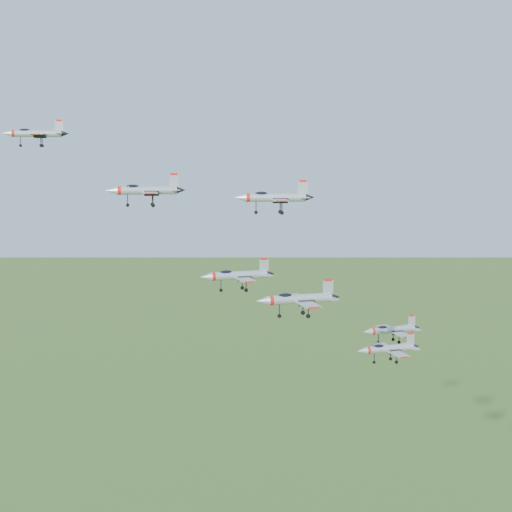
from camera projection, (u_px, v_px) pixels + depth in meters
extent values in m
cylinder|color=#A7ACB3|center=(37.00, 133.00, 119.35)|extent=(8.12, 1.70, 1.16)
cone|color=#A7ACB3|center=(7.00, 133.00, 118.49)|extent=(1.69, 1.27, 1.16)
cone|color=black|center=(65.00, 134.00, 120.17)|extent=(1.32, 1.07, 0.99)
ellipsoid|color=black|center=(24.00, 131.00, 118.94)|extent=(2.02, 0.97, 0.74)
cube|color=#A7ACB3|center=(36.00, 134.00, 116.96)|extent=(2.32, 4.07, 0.13)
cube|color=#A7ACB3|center=(40.00, 135.00, 121.85)|extent=(2.32, 4.07, 0.13)
cube|color=#A7ACB3|center=(59.00, 126.00, 119.84)|extent=(1.35, 0.20, 1.88)
cube|color=red|center=(59.00, 120.00, 119.71)|extent=(0.99, 0.19, 0.31)
cylinder|color=#A7ACB3|center=(147.00, 190.00, 109.63)|extent=(9.11, 1.82, 1.31)
cone|color=#A7ACB3|center=(111.00, 191.00, 108.62)|extent=(1.88, 1.41, 1.31)
cone|color=black|center=(181.00, 190.00, 110.61)|extent=(1.47, 1.19, 1.11)
ellipsoid|color=black|center=(133.00, 187.00, 109.15)|extent=(2.26, 1.06, 0.83)
cube|color=#A7ACB3|center=(149.00, 193.00, 106.96)|extent=(2.56, 4.55, 0.14)
cube|color=#A7ACB3|center=(148.00, 191.00, 112.45)|extent=(2.56, 4.55, 0.14)
cube|color=#A7ACB3|center=(174.00, 181.00, 110.23)|extent=(1.51, 0.21, 2.11)
cube|color=red|center=(174.00, 174.00, 110.08)|extent=(1.11, 0.20, 0.35)
cylinder|color=#A7ACB3|center=(276.00, 197.00, 91.45)|extent=(7.75, 2.33, 1.11)
cone|color=#A7ACB3|center=(240.00, 198.00, 91.06)|extent=(1.69, 1.34, 1.11)
cone|color=black|center=(310.00, 197.00, 91.82)|extent=(1.33, 1.12, 0.94)
ellipsoid|color=black|center=(261.00, 194.00, 91.23)|extent=(1.98, 1.09, 0.70)
cube|color=#A7ACB3|center=(279.00, 200.00, 89.13)|extent=(2.54, 4.02, 0.12)
cube|color=#A7ACB3|center=(275.00, 198.00, 93.85)|extent=(2.54, 4.02, 0.12)
cube|color=#A7ACB3|center=(303.00, 188.00, 91.59)|extent=(1.28, 0.31, 1.79)
cube|color=red|center=(303.00, 181.00, 91.46)|extent=(0.94, 0.27, 0.30)
cylinder|color=#A7ACB3|center=(239.00, 275.00, 117.03)|extent=(9.41, 1.80, 1.35)
cone|color=#A7ACB3|center=(206.00, 277.00, 115.41)|extent=(1.93, 1.44, 1.35)
cone|color=black|center=(271.00, 274.00, 118.58)|extent=(1.51, 1.22, 1.15)
ellipsoid|color=black|center=(226.00, 273.00, 116.30)|extent=(2.33, 1.08, 0.86)
cube|color=#A7ACB3|center=(245.00, 280.00, 114.36)|extent=(2.61, 4.69, 0.15)
cube|color=#A7ACB3|center=(236.00, 274.00, 119.88)|extent=(2.61, 4.69, 0.15)
cube|color=#A7ACB3|center=(264.00, 266.00, 118.07)|extent=(1.56, 0.20, 2.18)
cube|color=red|center=(264.00, 259.00, 117.91)|extent=(1.15, 0.20, 0.36)
cylinder|color=#A7ACB3|center=(300.00, 299.00, 100.44)|extent=(9.23, 1.55, 1.33)
cone|color=#A7ACB3|center=(263.00, 301.00, 98.98)|extent=(1.87, 1.37, 1.33)
cone|color=black|center=(335.00, 297.00, 101.85)|extent=(1.46, 1.16, 1.13)
ellipsoid|color=black|center=(285.00, 296.00, 99.78)|extent=(2.27, 1.01, 0.84)
cube|color=#A7ACB3|center=(308.00, 304.00, 97.80)|extent=(2.46, 4.55, 0.14)
cube|color=#A7ACB3|center=(295.00, 297.00, 103.26)|extent=(2.46, 4.55, 0.14)
cube|color=#A7ACB3|center=(328.00, 288.00, 101.37)|extent=(1.54, 0.16, 2.15)
cube|color=red|center=(328.00, 280.00, 101.22)|extent=(1.13, 0.17, 0.36)
cylinder|color=#A7ACB3|center=(390.00, 349.00, 118.34)|extent=(8.51, 1.65, 1.22)
cone|color=#A7ACB3|center=(362.00, 351.00, 116.86)|extent=(1.75, 1.31, 1.22)
cone|color=black|center=(416.00, 346.00, 119.76)|extent=(1.37, 1.10, 1.04)
ellipsoid|color=black|center=(379.00, 347.00, 117.67)|extent=(2.11, 0.98, 0.78)
cube|color=#A7ACB3|center=(398.00, 354.00, 115.93)|extent=(2.37, 4.24, 0.13)
cube|color=#A7ACB3|center=(383.00, 346.00, 120.92)|extent=(2.37, 4.24, 0.13)
cube|color=#A7ACB3|center=(411.00, 339.00, 119.29)|extent=(1.41, 0.18, 1.97)
cube|color=red|center=(411.00, 333.00, 119.15)|extent=(1.04, 0.18, 0.33)
cylinder|color=#A7ACB3|center=(393.00, 330.00, 131.53)|extent=(8.86, 1.99, 1.27)
cone|color=#A7ACB3|center=(367.00, 332.00, 129.84)|extent=(1.86, 1.41, 1.27)
cone|color=black|center=(417.00, 328.00, 133.16)|extent=(1.45, 1.19, 1.08)
ellipsoid|color=black|center=(382.00, 328.00, 130.78)|extent=(2.22, 1.09, 0.81)
cube|color=#A7ACB3|center=(401.00, 334.00, 129.06)|extent=(2.59, 4.47, 0.14)
cube|color=#A7ACB3|center=(386.00, 328.00, 134.19)|extent=(2.59, 4.47, 0.14)
cube|color=#A7ACB3|center=(412.00, 321.00, 132.64)|extent=(1.47, 0.24, 2.05)
cube|color=red|center=(412.00, 315.00, 132.50)|extent=(1.08, 0.23, 0.34)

